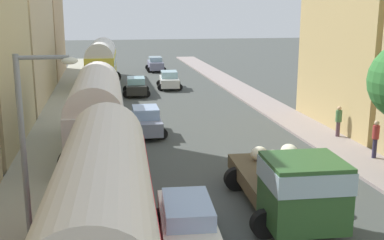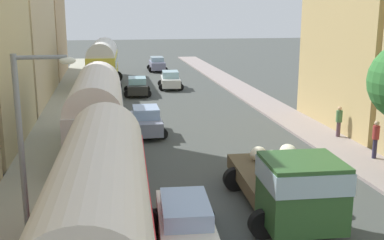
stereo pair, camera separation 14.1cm
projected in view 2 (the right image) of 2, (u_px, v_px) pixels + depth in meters
name	position (u px, v px, depth m)	size (l,w,h in m)	color
ground_plane	(168.00, 108.00, 33.84)	(154.00, 154.00, 0.00)	#424643
sidewalk_left	(62.00, 111.00, 32.58)	(2.50, 70.00, 0.14)	#9E9D89
sidewalk_right	(266.00, 104.00, 35.07)	(2.50, 70.00, 0.14)	gray
building_left_3	(11.00, 44.00, 35.84)	(5.23, 14.23, 8.56)	#CFB78B
building_left_4	(38.00, 24.00, 48.76)	(5.12, 11.34, 10.63)	tan
building_right_2	(378.00, 24.00, 27.37)	(6.04, 9.10, 12.00)	tan
parked_bus_0	(100.00, 212.00, 11.36)	(3.47, 9.27, 3.98)	red
parked_bus_1	(97.00, 108.00, 23.21)	(3.42, 9.80, 3.96)	silver
parked_bus_2	(103.00, 61.00, 42.73)	(3.52, 9.36, 4.16)	gold
cargo_truck_0	(288.00, 183.00, 15.69)	(3.36, 6.83, 2.50)	#2A5227
car_0	(170.00, 80.00, 42.08)	(2.32, 3.76, 1.54)	silver
car_1	(157.00, 64.00, 53.80)	(2.18, 3.92, 1.60)	slate
car_2	(185.00, 223.00, 14.15)	(2.36, 4.49, 1.42)	silver
car_3	(146.00, 121.00, 26.69)	(2.20, 3.69, 1.57)	gray
car_4	(137.00, 86.00, 38.91)	(2.28, 3.80, 1.46)	black
pedestrian_0	(376.00, 138.00, 21.97)	(0.40, 0.40, 1.91)	#2E2944
pedestrian_1	(339.00, 120.00, 25.73)	(0.47, 0.47, 1.80)	#553B45
streetlamp_near	(29.00, 138.00, 12.94)	(1.65, 0.28, 5.76)	gray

